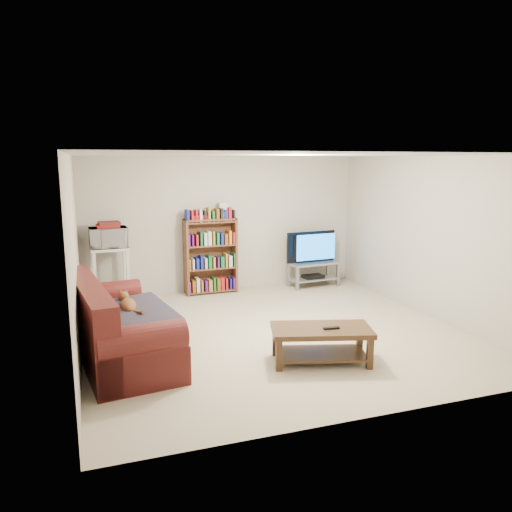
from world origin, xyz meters
name	(u,v)px	position (x,y,z in m)	size (l,w,h in m)	color
floor	(272,331)	(0.00, 0.00, 0.00)	(5.00, 5.00, 0.00)	beige
ceiling	(273,155)	(0.00, 0.00, 2.40)	(5.00, 5.00, 0.00)	white
wall_back	(224,224)	(0.00, 2.50, 1.20)	(5.00, 5.00, 0.00)	beige
wall_front	(374,292)	(0.00, -2.50, 1.20)	(5.00, 5.00, 0.00)	beige
wall_left	(75,258)	(-2.50, 0.00, 1.20)	(5.00, 5.00, 0.00)	beige
wall_right	(428,237)	(2.50, 0.00, 1.20)	(5.00, 5.00, 0.00)	beige
sofa	(115,331)	(-2.11, -0.27, 0.33)	(1.25, 2.33, 0.95)	#561816
blanket	(132,315)	(-1.90, -0.40, 0.55)	(0.86, 1.11, 0.10)	#2D2934
cat	(128,305)	(-1.93, -0.20, 0.61)	(0.24, 0.61, 0.18)	brown
coffee_table	(321,338)	(0.17, -1.17, 0.29)	(1.27, 0.87, 0.42)	#3E2715
remote	(331,328)	(0.25, -1.25, 0.43)	(0.19, 0.05, 0.02)	black
tv_stand	(313,270)	(1.62, 2.12, 0.31)	(0.96, 0.49, 0.46)	#999EA3
television	(314,247)	(1.62, 2.12, 0.75)	(0.99, 0.13, 0.57)	black
dvd_player	(313,276)	(1.62, 2.12, 0.19)	(0.37, 0.26, 0.06)	black
bookshelf	(211,255)	(-0.30, 2.30, 0.69)	(0.93, 0.32, 1.33)	brown
shelf_clutter	(215,212)	(-0.20, 2.32, 1.44)	(0.68, 0.22, 0.28)	silver
microwave_stand	(110,268)	(-2.03, 2.10, 0.61)	(0.62, 0.47, 0.95)	silver
microwave	(109,237)	(-2.03, 2.10, 1.12)	(0.59, 0.40, 0.32)	silver
game_boxes	(108,226)	(-2.03, 2.10, 1.30)	(0.35, 0.30, 0.05)	maroon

